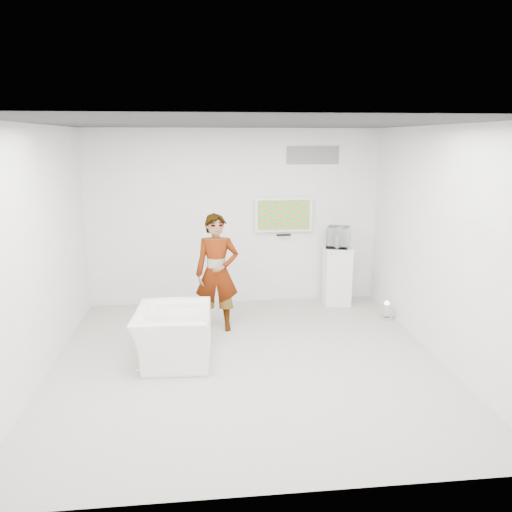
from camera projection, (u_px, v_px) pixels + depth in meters
name	position (u px, v px, depth m)	size (l,w,h in m)	color
room	(247.00, 249.00, 6.14)	(5.01, 5.01, 3.00)	#A8A39A
tv	(283.00, 215.00, 8.59)	(1.00, 0.08, 0.60)	silver
logo_decal	(313.00, 155.00, 8.45)	(0.90, 0.02, 0.30)	slate
person	(217.00, 273.00, 7.40)	(0.64, 0.42, 1.77)	white
armchair	(173.00, 335.00, 6.44)	(1.07, 0.94, 0.70)	white
pedestal	(337.00, 276.00, 8.68)	(0.49, 0.49, 1.01)	white
floor_uplight	(386.00, 311.00, 7.95)	(0.19, 0.19, 0.29)	silver
vitrine	(338.00, 237.00, 8.52)	(0.36, 0.36, 0.36)	white
console	(338.00, 241.00, 8.53)	(0.05, 0.17, 0.24)	white
wii_remote	(233.00, 224.00, 7.40)	(0.03, 0.13, 0.03)	white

